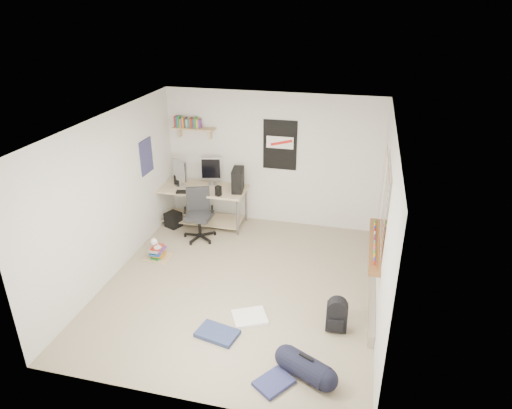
% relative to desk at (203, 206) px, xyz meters
% --- Properties ---
extents(floor, '(4.00, 4.50, 0.01)m').
position_rel_desk_xyz_m(floor, '(1.24, -1.81, -0.37)').
color(floor, gray).
rests_on(floor, ground).
extents(ceiling, '(4.00, 4.50, 0.01)m').
position_rel_desk_xyz_m(ceiling, '(1.24, -1.81, 2.14)').
color(ceiling, white).
rests_on(ceiling, ground).
extents(back_wall, '(4.00, 0.01, 2.50)m').
position_rel_desk_xyz_m(back_wall, '(1.24, 0.44, 0.89)').
color(back_wall, silver).
rests_on(back_wall, ground).
extents(left_wall, '(0.01, 4.50, 2.50)m').
position_rel_desk_xyz_m(left_wall, '(-0.76, -1.81, 0.89)').
color(left_wall, silver).
rests_on(left_wall, ground).
extents(right_wall, '(0.01, 4.50, 2.50)m').
position_rel_desk_xyz_m(right_wall, '(3.25, -1.81, 0.89)').
color(right_wall, silver).
rests_on(right_wall, ground).
extents(desk, '(1.79, 1.08, 0.76)m').
position_rel_desk_xyz_m(desk, '(0.00, 0.00, 0.00)').
color(desk, '#BEB784').
rests_on(desk, floor).
extents(monitor_left, '(0.36, 0.25, 0.40)m').
position_rel_desk_xyz_m(monitor_left, '(-0.40, -0.03, 0.60)').
color(monitor_left, '#ABAAAF').
rests_on(monitor_left, desk).
extents(monitor_right, '(0.39, 0.18, 0.42)m').
position_rel_desk_xyz_m(monitor_right, '(0.15, 0.19, 0.61)').
color(monitor_right, '#A0A0A5').
rests_on(monitor_right, desk).
extents(pc_tower, '(0.24, 0.42, 0.42)m').
position_rel_desk_xyz_m(pc_tower, '(0.71, 0.00, 0.61)').
color(pc_tower, black).
rests_on(pc_tower, desk).
extents(keyboard, '(0.45, 0.25, 0.02)m').
position_rel_desk_xyz_m(keyboard, '(-0.15, -0.31, 0.41)').
color(keyboard, black).
rests_on(keyboard, desk).
extents(speaker_left, '(0.11, 0.11, 0.18)m').
position_rel_desk_xyz_m(speaker_left, '(-0.51, 0.04, 0.49)').
color(speaker_left, black).
rests_on(speaker_left, desk).
extents(speaker_right, '(0.12, 0.12, 0.18)m').
position_rel_desk_xyz_m(speaker_right, '(0.43, -0.31, 0.49)').
color(speaker_right, black).
rests_on(speaker_right, desk).
extents(office_chair, '(0.78, 0.78, 0.93)m').
position_rel_desk_xyz_m(office_chair, '(0.14, -0.58, 0.12)').
color(office_chair, '#27272A').
rests_on(office_chair, floor).
extents(wall_shelf, '(0.80, 0.22, 0.24)m').
position_rel_desk_xyz_m(wall_shelf, '(-0.21, 0.33, 1.42)').
color(wall_shelf, tan).
rests_on(wall_shelf, back_wall).
extents(poster_back_wall, '(0.62, 0.03, 0.92)m').
position_rel_desk_xyz_m(poster_back_wall, '(1.39, 0.42, 1.19)').
color(poster_back_wall, black).
rests_on(poster_back_wall, back_wall).
extents(poster_left_wall, '(0.02, 0.42, 0.60)m').
position_rel_desk_xyz_m(poster_left_wall, '(-0.74, -0.61, 1.14)').
color(poster_left_wall, navy).
rests_on(poster_left_wall, left_wall).
extents(window, '(0.10, 1.50, 1.26)m').
position_rel_desk_xyz_m(window, '(3.19, -1.51, 1.08)').
color(window, brown).
rests_on(window, right_wall).
extents(baseboard_heater, '(0.08, 2.50, 0.18)m').
position_rel_desk_xyz_m(baseboard_heater, '(3.20, -1.51, -0.28)').
color(baseboard_heater, '#B7B2A8').
rests_on(baseboard_heater, floor).
extents(backpack, '(0.28, 0.23, 0.37)m').
position_rel_desk_xyz_m(backpack, '(2.75, -2.50, -0.16)').
color(backpack, black).
rests_on(backpack, floor).
extents(duffel_bag, '(0.38, 0.38, 0.55)m').
position_rel_desk_xyz_m(duffel_bag, '(2.47, -3.42, -0.22)').
color(duffel_bag, black).
rests_on(duffel_bag, floor).
extents(tshirt, '(0.57, 0.54, 0.04)m').
position_rel_desk_xyz_m(tshirt, '(1.58, -2.56, -0.34)').
color(tshirt, white).
rests_on(tshirt, floor).
extents(jeans_a, '(0.58, 0.44, 0.06)m').
position_rel_desk_xyz_m(jeans_a, '(1.26, -2.99, -0.33)').
color(jeans_a, navy).
rests_on(jeans_a, floor).
extents(jeans_b, '(0.49, 0.51, 0.05)m').
position_rel_desk_xyz_m(jeans_b, '(2.14, -3.62, -0.34)').
color(jeans_b, navy).
rests_on(jeans_b, floor).
extents(book_stack, '(0.50, 0.43, 0.30)m').
position_rel_desk_xyz_m(book_stack, '(-0.31, -1.38, -0.21)').
color(book_stack, brown).
rests_on(book_stack, floor).
extents(desk_lamp, '(0.14, 0.21, 0.20)m').
position_rel_desk_xyz_m(desk_lamp, '(-0.29, -1.40, 0.02)').
color(desk_lamp, white).
rests_on(desk_lamp, book_stack).
extents(subwoofer, '(0.33, 0.33, 0.28)m').
position_rel_desk_xyz_m(subwoofer, '(-0.51, -0.26, -0.22)').
color(subwoofer, black).
rests_on(subwoofer, floor).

